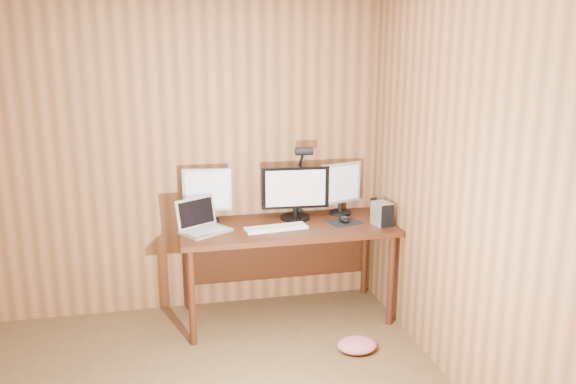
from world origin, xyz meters
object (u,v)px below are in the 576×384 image
object	(u,v)px
speaker	(373,206)
monitor_center	(295,192)
desk	(285,237)
laptop	(202,223)
desk_lamp	(302,170)
monitor_right	(341,187)
keyboard	(276,228)
hard_drive	(382,214)
monitor_left	(207,194)
mouse	(344,219)
phone	(272,230)

from	to	relation	value
speaker	monitor_center	bearing A→B (deg)	-178.62
desk	monitor_center	size ratio (longest dim) A/B	3.01
desk	laptop	size ratio (longest dim) A/B	3.85
speaker	desk_lamp	xyz separation A→B (m)	(-0.58, 0.07, 0.31)
desk	monitor_center	world-z (taller)	monitor_center
monitor_center	speaker	size ratio (longest dim) A/B	4.17
desk	monitor_right	size ratio (longest dim) A/B	3.82
keyboard	hard_drive	bearing A→B (deg)	-11.80
monitor_center	speaker	world-z (taller)	monitor_center
monitor_left	desk_lamp	world-z (taller)	desk_lamp
desk	desk_lamp	world-z (taller)	desk_lamp
monitor_right	mouse	xyz separation A→B (m)	(-0.04, -0.23, -0.20)
laptop	mouse	size ratio (longest dim) A/B	3.46
monitor_left	phone	bearing A→B (deg)	-27.60
laptop	phone	xyz separation A→B (m)	(0.50, -0.11, -0.05)
keyboard	desk_lamp	xyz separation A→B (m)	(0.27, 0.32, 0.36)
monitor_left	phone	xyz separation A→B (m)	(0.44, -0.32, -0.22)
laptop	hard_drive	xyz separation A→B (m)	(1.34, -0.14, 0.03)
monitor_center	hard_drive	size ratio (longest dim) A/B	3.00
monitor_center	desk	bearing A→B (deg)	-139.72
hard_drive	monitor_center	bearing A→B (deg)	143.25
phone	desk	bearing A→B (deg)	60.53
monitor_left	speaker	world-z (taller)	monitor_left
hard_drive	desk_lamp	world-z (taller)	desk_lamp
speaker	mouse	bearing A→B (deg)	-147.87
desk	mouse	xyz separation A→B (m)	(0.45, -0.10, 0.15)
hard_drive	phone	size ratio (longest dim) A/B	1.62
keyboard	speaker	size ratio (longest dim) A/B	3.75
monitor_center	monitor_right	bearing A→B (deg)	10.76
monitor_left	laptop	xyz separation A→B (m)	(-0.06, -0.22, -0.17)
desk	monitor_center	distance (m)	0.36
desk	phone	distance (m)	0.27
phone	speaker	xyz separation A→B (m)	(0.89, 0.28, 0.06)
speaker	desk_lamp	world-z (taller)	desk_lamp
keyboard	hard_drive	distance (m)	0.81
mouse	hard_drive	size ratio (longest dim) A/B	0.68
monitor_left	phone	world-z (taller)	monitor_left
laptop	phone	size ratio (longest dim) A/B	3.80
monitor_right	mouse	distance (m)	0.31
hard_drive	desk	bearing A→B (deg)	152.16
desk_lamp	keyboard	bearing A→B (deg)	-115.24
monitor_left	monitor_right	world-z (taller)	same
monitor_center	monitor_right	distance (m)	0.39
desk_lamp	monitor_center	bearing A→B (deg)	-115.54
monitor_center	phone	size ratio (longest dim) A/B	4.85
desk	hard_drive	size ratio (longest dim) A/B	9.05
monitor_right	phone	bearing A→B (deg)	-172.40
speaker	monitor_left	bearing A→B (deg)	178.24
keyboard	desk_lamp	world-z (taller)	desk_lamp
desk	desk_lamp	distance (m)	0.55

